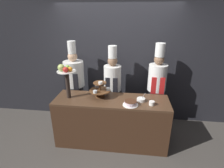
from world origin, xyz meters
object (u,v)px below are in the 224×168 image
tiered_stand (100,89)px  fruit_pedestal (66,75)px  chef_left (75,82)px  chef_center_right (157,85)px  cake_round (130,103)px  chef_center_left (112,85)px  serving_bowl_near (141,100)px  cup_white (152,103)px

tiered_stand → fruit_pedestal: fruit_pedestal is taller
fruit_pedestal → chef_left: (-0.07, 0.58, -0.36)m
fruit_pedestal → chef_center_right: 1.74m
cake_round → fruit_pedestal: bearing=172.8°
chef_left → chef_center_left: bearing=0.0°
fruit_pedestal → cake_round: bearing=-7.2°
chef_center_left → chef_left: bearing=-180.0°
chef_center_left → chef_center_right: size_ratio=0.96×
cake_round → serving_bowl_near: serving_bowl_near is taller
chef_center_right → fruit_pedestal: bearing=-160.0°
cup_white → serving_bowl_near: 0.21m
cup_white → chef_center_left: chef_center_left is taller
chef_left → chef_center_left: 0.80m
cake_round → chef_center_right: (0.50, 0.73, 0.06)m
fruit_pedestal → chef_left: bearing=96.9°
fruit_pedestal → serving_bowl_near: fruit_pedestal is taller
cake_round → chef_left: 1.38m
cake_round → serving_bowl_near: bearing=42.2°
serving_bowl_near → chef_left: chef_left is taller
chef_center_left → chef_center_right: 0.88m
cake_round → chef_left: bearing=148.4°
tiered_stand → fruit_pedestal: bearing=-168.9°
fruit_pedestal → serving_bowl_near: bearing=0.8°
serving_bowl_near → chef_center_left: chef_center_left is taller
fruit_pedestal → chef_center_left: 1.01m
chef_center_right → chef_left: bearing=-180.0°
tiered_stand → cup_white: 0.93m
tiered_stand → cake_round: 0.62m
chef_left → chef_center_right: chef_left is taller
fruit_pedestal → chef_center_right: chef_center_right is taller
chef_center_left → tiered_stand: bearing=-109.4°
cup_white → chef_left: bearing=155.8°
tiered_stand → chef_center_left: size_ratio=0.22×
serving_bowl_near → chef_center_left: (-0.56, 0.57, 0.03)m
cake_round → chef_left: (-1.18, 0.73, 0.04)m
cup_white → chef_left: chef_left is taller
tiered_stand → chef_center_right: (1.05, 0.48, -0.06)m
cake_round → cup_white: cake_round is taller
chef_center_right → chef_center_left: bearing=-180.0°
chef_left → chef_center_right: 1.67m
cake_round → serving_bowl_near: size_ratio=1.64×
chef_center_right → cake_round: bearing=-124.4°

